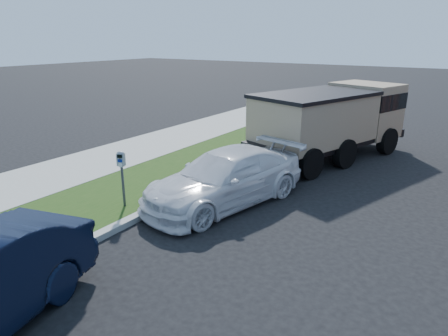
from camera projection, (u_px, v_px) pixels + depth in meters
The scene contains 5 objects.
ground at pixel (250, 229), 9.50m from camera, with size 120.00×120.00×0.00m, color black.
streetside at pixel (141, 165), 13.98m from camera, with size 6.12×50.00×0.15m.
parking_meter at pixel (122, 167), 10.14m from camera, with size 0.24×0.21×1.48m.
white_wagon at pixel (226, 177), 10.85m from camera, with size 2.01×4.95×1.44m, color white.
dump_truck at pixel (334, 118), 14.90m from camera, with size 4.36×7.09×2.61m.
Camera 1 is at (4.20, -7.50, 4.34)m, focal length 32.00 mm.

